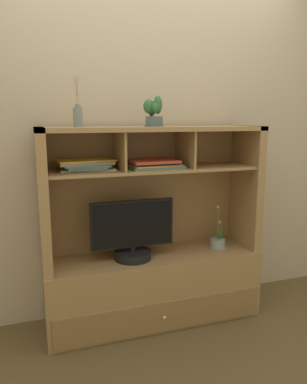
{
  "coord_description": "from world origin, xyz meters",
  "views": [
    {
      "loc": [
        -0.79,
        -2.37,
        1.45
      ],
      "look_at": [
        0.0,
        0.0,
        0.95
      ],
      "focal_mm": 34.38,
      "sensor_mm": 36.0,
      "label": 1
    }
  ],
  "objects_px": {
    "potted_orchid": "(218,242)",
    "magazine_stack_centre": "(153,164)",
    "magazine_stack_left": "(86,165)",
    "diffuser_bottle": "(78,116)",
    "potted_succulent": "(154,113)",
    "media_console": "(153,262)",
    "tv_monitor": "(133,235)"
  },
  "relations": [
    {
      "from": "magazine_stack_left",
      "to": "diffuser_bottle",
      "type": "relative_size",
      "value": 1.27
    },
    {
      "from": "tv_monitor",
      "to": "potted_orchid",
      "type": "height_order",
      "value": "tv_monitor"
    },
    {
      "from": "diffuser_bottle",
      "to": "magazine_stack_left",
      "type": "bearing_deg",
      "value": 28.96
    },
    {
      "from": "magazine_stack_left",
      "to": "diffuser_bottle",
      "type": "distance_m",
      "value": 0.31
    },
    {
      "from": "potted_succulent",
      "to": "magazine_stack_centre",
      "type": "bearing_deg",
      "value": 74.79
    },
    {
      "from": "magazine_stack_centre",
      "to": "diffuser_bottle",
      "type": "bearing_deg",
      "value": 178.95
    },
    {
      "from": "media_console",
      "to": "diffuser_bottle",
      "type": "distance_m",
      "value": 1.15
    },
    {
      "from": "magazine_stack_centre",
      "to": "potted_orchid",
      "type": "bearing_deg",
      "value": -0.67
    },
    {
      "from": "magazine_stack_left",
      "to": "diffuser_bottle",
      "type": "bearing_deg",
      "value": -151.04
    },
    {
      "from": "potted_succulent",
      "to": "magazine_stack_left",
      "type": "bearing_deg",
      "value": 174.21
    },
    {
      "from": "media_console",
      "to": "diffuser_bottle",
      "type": "bearing_deg",
      "value": 179.95
    },
    {
      "from": "potted_orchid",
      "to": "diffuser_bottle",
      "type": "relative_size",
      "value": 1.06
    },
    {
      "from": "magazine_stack_left",
      "to": "tv_monitor",
      "type": "bearing_deg",
      "value": -12.7
    },
    {
      "from": "potted_orchid",
      "to": "magazine_stack_centre",
      "type": "relative_size",
      "value": 0.85
    },
    {
      "from": "media_console",
      "to": "potted_succulent",
      "type": "xyz_separation_m",
      "value": [
        -0.0,
        -0.02,
        1.06
      ]
    },
    {
      "from": "potted_orchid",
      "to": "magazine_stack_centre",
      "type": "xyz_separation_m",
      "value": [
        -0.51,
        0.01,
        0.61
      ]
    },
    {
      "from": "tv_monitor",
      "to": "magazine_stack_left",
      "type": "xyz_separation_m",
      "value": [
        -0.29,
        0.07,
        0.49
      ]
    },
    {
      "from": "tv_monitor",
      "to": "diffuser_bottle",
      "type": "height_order",
      "value": "diffuser_bottle"
    },
    {
      "from": "media_console",
      "to": "tv_monitor",
      "type": "bearing_deg",
      "value": -166.2
    },
    {
      "from": "media_console",
      "to": "potted_orchid",
      "type": "distance_m",
      "value": 0.52
    },
    {
      "from": "media_console",
      "to": "diffuser_bottle",
      "type": "xyz_separation_m",
      "value": [
        -0.5,
        0.0,
        1.03
      ]
    },
    {
      "from": "media_console",
      "to": "magazine_stack_centre",
      "type": "height_order",
      "value": "media_console"
    },
    {
      "from": "diffuser_bottle",
      "to": "tv_monitor",
      "type": "bearing_deg",
      "value": -6.78
    },
    {
      "from": "magazine_stack_centre",
      "to": "potted_succulent",
      "type": "height_order",
      "value": "potted_succulent"
    },
    {
      "from": "tv_monitor",
      "to": "magazine_stack_centre",
      "type": "relative_size",
      "value": 1.5
    },
    {
      "from": "tv_monitor",
      "to": "potted_orchid",
      "type": "bearing_deg",
      "value": 2.12
    },
    {
      "from": "media_console",
      "to": "diffuser_bottle",
      "type": "height_order",
      "value": "diffuser_bottle"
    },
    {
      "from": "tv_monitor",
      "to": "potted_succulent",
      "type": "bearing_deg",
      "value": 7.22
    },
    {
      "from": "magazine_stack_centre",
      "to": "media_console",
      "type": "bearing_deg",
      "value": 88.99
    },
    {
      "from": "potted_orchid",
      "to": "potted_succulent",
      "type": "height_order",
      "value": "potted_succulent"
    },
    {
      "from": "magazine_stack_left",
      "to": "magazine_stack_centre",
      "type": "distance_m",
      "value": 0.45
    },
    {
      "from": "potted_orchid",
      "to": "diffuser_bottle",
      "type": "bearing_deg",
      "value": 179.14
    }
  ]
}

